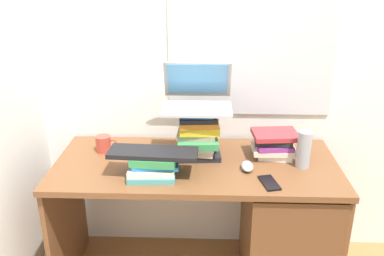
% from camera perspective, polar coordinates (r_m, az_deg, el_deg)
% --- Properties ---
extents(wall_back, '(6.00, 0.06, 2.60)m').
position_cam_1_polar(wall_back, '(2.30, 0.94, 12.42)').
color(wall_back, white).
rests_on(wall_back, ground).
extents(wall_left, '(0.05, 6.00, 2.60)m').
position_cam_1_polar(wall_left, '(2.17, -24.79, 9.89)').
color(wall_left, silver).
rests_on(wall_left, ground).
extents(desk, '(1.44, 0.63, 0.72)m').
position_cam_1_polar(desk, '(2.30, 9.86, -12.35)').
color(desk, brown).
rests_on(desk, ground).
extents(book_stack_tall, '(0.24, 0.21, 0.26)m').
position_cam_1_polar(book_stack_tall, '(2.15, 0.76, -0.93)').
color(book_stack_tall, black).
rests_on(book_stack_tall, desk).
extents(book_stack_keyboard_riser, '(0.25, 0.21, 0.11)m').
position_cam_1_polar(book_stack_keyboard_riser, '(2.01, -5.28, -5.07)').
color(book_stack_keyboard_riser, teal).
rests_on(book_stack_keyboard_riser, desk).
extents(book_stack_side, '(0.24, 0.19, 0.14)m').
position_cam_1_polar(book_stack_side, '(2.22, 11.13, -2.10)').
color(book_stack_side, white).
rests_on(book_stack_side, desk).
extents(laptop, '(0.35, 0.32, 0.22)m').
position_cam_1_polar(laptop, '(2.15, 0.81, 4.35)').
color(laptop, '#B7BABF').
rests_on(laptop, book_stack_tall).
extents(keyboard, '(0.43, 0.16, 0.02)m').
position_cam_1_polar(keyboard, '(1.98, -5.35, -3.38)').
color(keyboard, black).
rests_on(keyboard, book_stack_keyboard_riser).
extents(computer_mouse, '(0.06, 0.10, 0.04)m').
position_cam_1_polar(computer_mouse, '(2.08, 7.55, -5.20)').
color(computer_mouse, '#A5A8AD').
rests_on(computer_mouse, desk).
extents(mug, '(0.12, 0.08, 0.09)m').
position_cam_1_polar(mug, '(2.29, -11.96, -2.11)').
color(mug, '#B23F33').
rests_on(mug, desk).
extents(water_bottle, '(0.07, 0.07, 0.19)m').
position_cam_1_polar(water_bottle, '(2.13, 15.02, -2.85)').
color(water_bottle, '#999EA5').
rests_on(water_bottle, desk).
extents(cell_phone, '(0.10, 0.15, 0.01)m').
position_cam_1_polar(cell_phone, '(1.98, 10.52, -7.38)').
color(cell_phone, black).
rests_on(cell_phone, desk).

